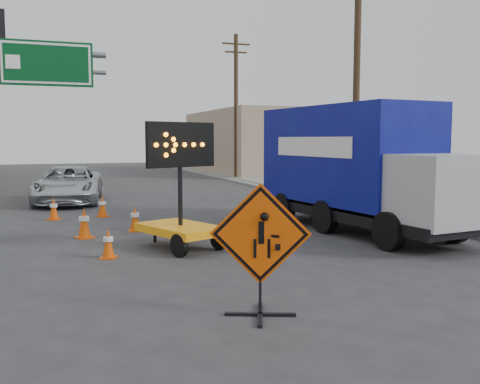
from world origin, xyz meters
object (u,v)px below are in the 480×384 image
pickup_truck (69,185)px  box_truck (357,175)px  arrow_board (180,221)px  construction_sign (260,247)px

pickup_truck → box_truck: size_ratio=0.70×
box_truck → arrow_board: bearing=-177.8°
arrow_board → pickup_truck: 10.48m
pickup_truck → arrow_board: bearing=-70.7°
pickup_truck → box_truck: (7.30, -9.48, 0.83)m
construction_sign → arrow_board: bearing=111.9°
arrow_board → pickup_truck: arrow_board is taller
arrow_board → box_truck: box_truck is taller
pickup_truck → box_truck: 12.00m
construction_sign → pickup_truck: size_ratio=0.37×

